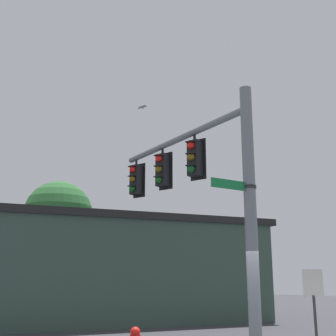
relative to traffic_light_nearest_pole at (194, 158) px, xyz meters
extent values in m
cylinder|color=slate|center=(-2.12, 0.70, -1.95)|extent=(0.30, 0.30, 6.62)
cylinder|color=slate|center=(0.81, -0.30, 0.80)|extent=(5.92, 2.17, 0.20)
cylinder|color=black|center=(0.00, -0.02, 0.61)|extent=(0.08, 0.08, 0.18)
cube|color=black|center=(0.00, -0.02, -0.01)|extent=(0.36, 0.30, 1.05)
sphere|color=red|center=(0.00, 0.17, 0.34)|extent=(0.22, 0.22, 0.22)
cube|color=black|center=(0.00, 0.19, 0.44)|extent=(0.24, 0.20, 0.03)
sphere|color=brown|center=(0.00, 0.17, -0.01)|extent=(0.22, 0.22, 0.22)
cube|color=black|center=(0.00, 0.19, 0.09)|extent=(0.24, 0.20, 0.03)
sphere|color=#0F4C19|center=(0.00, 0.17, -0.36)|extent=(0.22, 0.22, 0.22)
cube|color=black|center=(0.00, 0.19, -0.26)|extent=(0.24, 0.20, 0.03)
cube|color=black|center=(0.00, -0.19, -0.01)|extent=(0.54, 0.03, 1.22)
cylinder|color=black|center=(1.68, -0.59, 0.61)|extent=(0.08, 0.08, 0.18)
cube|color=black|center=(1.68, -0.59, -0.01)|extent=(0.36, 0.30, 1.05)
sphere|color=red|center=(1.68, -0.40, 0.34)|extent=(0.22, 0.22, 0.22)
cube|color=black|center=(1.68, -0.38, 0.44)|extent=(0.24, 0.20, 0.03)
sphere|color=brown|center=(1.68, -0.40, -0.01)|extent=(0.22, 0.22, 0.22)
cube|color=black|center=(1.68, -0.38, 0.09)|extent=(0.24, 0.20, 0.03)
sphere|color=#0F4C19|center=(1.68, -0.40, -0.36)|extent=(0.22, 0.22, 0.22)
cube|color=black|center=(1.68, -0.38, -0.26)|extent=(0.24, 0.20, 0.03)
cube|color=black|center=(1.68, -0.76, -0.01)|extent=(0.54, 0.03, 1.22)
cylinder|color=black|center=(3.36, -1.16, 0.61)|extent=(0.08, 0.08, 0.18)
cube|color=black|center=(3.36, -1.16, -0.01)|extent=(0.36, 0.30, 1.05)
sphere|color=red|center=(3.36, -0.97, 0.34)|extent=(0.22, 0.22, 0.22)
cube|color=black|center=(3.36, -0.95, 0.44)|extent=(0.24, 0.20, 0.03)
sphere|color=brown|center=(3.36, -0.97, -0.01)|extent=(0.22, 0.22, 0.22)
cube|color=black|center=(3.36, -0.95, 0.09)|extent=(0.24, 0.20, 0.03)
sphere|color=#0F4C19|center=(3.36, -0.97, -0.36)|extent=(0.22, 0.22, 0.22)
cube|color=black|center=(3.36, -0.95, -0.26)|extent=(0.24, 0.20, 0.03)
cube|color=black|center=(3.36, -1.33, -0.01)|extent=(0.54, 0.03, 1.22)
cube|color=#147238|center=(-1.90, 1.33, -1.23)|extent=(0.35, 0.96, 0.22)
cube|color=white|center=(-1.90, 1.34, -1.23)|extent=(0.33, 0.95, 0.04)
cylinder|color=#262626|center=(-2.12, 0.70, -1.23)|extent=(0.34, 0.34, 0.08)
ellipsoid|color=gray|center=(4.06, -2.19, 3.21)|extent=(0.18, 0.29, 0.09)
cube|color=gray|center=(4.08, -2.18, 3.22)|extent=(0.33, 0.17, 0.12)
cube|color=gray|center=(4.04, -2.20, 3.22)|extent=(0.34, 0.18, 0.02)
cube|color=#33473D|center=(7.29, -4.28, -3.17)|extent=(10.68, 13.70, 4.18)
cube|color=black|center=(9.94, -5.69, -2.96)|extent=(6.21, 10.53, 0.30)
cube|color=black|center=(7.29, -4.28, -0.93)|extent=(11.11, 14.25, 0.30)
cylinder|color=#4C3823|center=(12.07, -4.58, -3.35)|extent=(0.41, 0.41, 3.81)
sphere|color=#28602D|center=(12.07, -4.58, -0.18)|extent=(3.60, 3.60, 3.60)
sphere|color=red|center=(-0.05, 2.45, -4.55)|extent=(0.23, 0.23, 0.23)
cylinder|color=#333333|center=(-2.14, -2.80, -4.56)|extent=(0.08, 0.08, 1.40)
cube|color=silver|center=(-2.14, -2.80, -3.51)|extent=(0.60, 0.04, 0.76)
camera|label=1|loc=(-7.38, 10.40, -3.35)|focal=48.74mm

